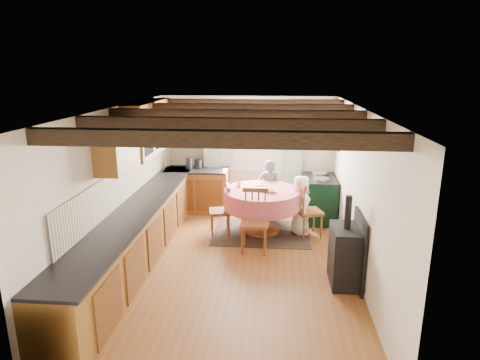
# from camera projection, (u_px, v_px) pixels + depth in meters

# --- Properties ---
(floor) EXTENTS (3.60, 5.50, 0.00)m
(floor) POSITION_uv_depth(u_px,v_px,m) (235.00, 265.00, 6.40)
(floor) COLOR brown
(floor) RESTS_ON ground
(ceiling) EXTENTS (3.60, 5.50, 0.00)m
(ceiling) POSITION_uv_depth(u_px,v_px,m) (235.00, 109.00, 5.76)
(ceiling) COLOR white
(ceiling) RESTS_ON ground
(wall_back) EXTENTS (3.60, 0.00, 2.40)m
(wall_back) POSITION_uv_depth(u_px,v_px,m) (248.00, 154.00, 8.72)
(wall_back) COLOR silver
(wall_back) RESTS_ON ground
(wall_front) EXTENTS (3.60, 0.00, 2.40)m
(wall_front) POSITION_uv_depth(u_px,v_px,m) (202.00, 286.00, 3.44)
(wall_front) COLOR silver
(wall_front) RESTS_ON ground
(wall_left) EXTENTS (0.00, 5.50, 2.40)m
(wall_left) POSITION_uv_depth(u_px,v_px,m) (117.00, 188.00, 6.23)
(wall_left) COLOR silver
(wall_left) RESTS_ON ground
(wall_right) EXTENTS (0.00, 5.50, 2.40)m
(wall_right) POSITION_uv_depth(u_px,v_px,m) (360.00, 194.00, 5.93)
(wall_right) COLOR silver
(wall_right) RESTS_ON ground
(beam_a) EXTENTS (3.60, 0.16, 0.16)m
(beam_a) POSITION_uv_depth(u_px,v_px,m) (214.00, 139.00, 3.87)
(beam_a) COLOR #39291B
(beam_a) RESTS_ON ceiling
(beam_b) EXTENTS (3.60, 0.16, 0.16)m
(beam_b) POSITION_uv_depth(u_px,v_px,m) (226.00, 125.00, 4.83)
(beam_b) COLOR #39291B
(beam_b) RESTS_ON ceiling
(beam_c) EXTENTS (3.60, 0.16, 0.16)m
(beam_c) POSITION_uv_depth(u_px,v_px,m) (235.00, 115.00, 5.79)
(beam_c) COLOR #39291B
(beam_c) RESTS_ON ceiling
(beam_d) EXTENTS (3.60, 0.16, 0.16)m
(beam_d) POSITION_uv_depth(u_px,v_px,m) (241.00, 108.00, 6.75)
(beam_d) COLOR #39291B
(beam_d) RESTS_ON ceiling
(beam_e) EXTENTS (3.60, 0.16, 0.16)m
(beam_e) POSITION_uv_depth(u_px,v_px,m) (246.00, 103.00, 7.71)
(beam_e) COLOR #39291B
(beam_e) RESTS_ON ceiling
(splash_left) EXTENTS (0.02, 4.50, 0.55)m
(splash_left) POSITION_uv_depth(u_px,v_px,m) (125.00, 183.00, 6.52)
(splash_left) COLOR beige
(splash_left) RESTS_ON wall_left
(splash_back) EXTENTS (1.40, 0.02, 0.55)m
(splash_back) POSITION_uv_depth(u_px,v_px,m) (201.00, 153.00, 8.79)
(splash_back) COLOR beige
(splash_back) RESTS_ON wall_back
(base_cabinet_left) EXTENTS (0.60, 5.30, 0.88)m
(base_cabinet_left) POSITION_uv_depth(u_px,v_px,m) (139.00, 235.00, 6.41)
(base_cabinet_left) COLOR brown
(base_cabinet_left) RESTS_ON floor
(base_cabinet_back) EXTENTS (1.30, 0.60, 0.88)m
(base_cabinet_back) POSITION_uv_depth(u_px,v_px,m) (197.00, 191.00, 8.72)
(base_cabinet_back) COLOR brown
(base_cabinet_back) RESTS_ON floor
(worktop_left) EXTENTS (0.64, 5.30, 0.04)m
(worktop_left) POSITION_uv_depth(u_px,v_px,m) (139.00, 207.00, 6.28)
(worktop_left) COLOR black
(worktop_left) RESTS_ON base_cabinet_left
(worktop_back) EXTENTS (1.30, 0.64, 0.04)m
(worktop_back) POSITION_uv_depth(u_px,v_px,m) (197.00, 170.00, 8.58)
(worktop_back) COLOR black
(worktop_back) RESTS_ON base_cabinet_back
(wall_cabinet_glass) EXTENTS (0.34, 1.80, 0.90)m
(wall_cabinet_glass) POSITION_uv_depth(u_px,v_px,m) (149.00, 127.00, 7.18)
(wall_cabinet_glass) COLOR brown
(wall_cabinet_glass) RESTS_ON wall_left
(wall_cabinet_solid) EXTENTS (0.34, 0.90, 0.70)m
(wall_cabinet_solid) POSITION_uv_depth(u_px,v_px,m) (117.00, 146.00, 5.75)
(wall_cabinet_solid) COLOR brown
(wall_cabinet_solid) RESTS_ON wall_left
(window_frame) EXTENTS (1.34, 0.03, 1.54)m
(window_frame) POSITION_uv_depth(u_px,v_px,m) (253.00, 135.00, 8.60)
(window_frame) COLOR white
(window_frame) RESTS_ON wall_back
(window_pane) EXTENTS (1.20, 0.01, 1.40)m
(window_pane) POSITION_uv_depth(u_px,v_px,m) (253.00, 135.00, 8.60)
(window_pane) COLOR white
(window_pane) RESTS_ON wall_back
(curtain_left) EXTENTS (0.35, 0.10, 2.10)m
(curtain_left) POSITION_uv_depth(u_px,v_px,m) (212.00, 159.00, 8.72)
(curtain_left) COLOR #B2B3AC
(curtain_left) RESTS_ON wall_back
(curtain_right) EXTENTS (0.35, 0.10, 2.10)m
(curtain_right) POSITION_uv_depth(u_px,v_px,m) (293.00, 160.00, 8.57)
(curtain_right) COLOR #B2B3AC
(curtain_right) RESTS_ON wall_back
(curtain_rod) EXTENTS (2.00, 0.03, 0.03)m
(curtain_rod) POSITION_uv_depth(u_px,v_px,m) (253.00, 106.00, 8.36)
(curtain_rod) COLOR black
(curtain_rod) RESTS_ON wall_back
(wall_picture) EXTENTS (0.04, 0.50, 0.60)m
(wall_picture) POSITION_uv_depth(u_px,v_px,m) (338.00, 135.00, 8.01)
(wall_picture) COLOR gold
(wall_picture) RESTS_ON wall_right
(wall_plate) EXTENTS (0.30, 0.02, 0.30)m
(wall_plate) POSITION_uv_depth(u_px,v_px,m) (299.00, 131.00, 8.47)
(wall_plate) COLOR silver
(wall_plate) RESTS_ON wall_back
(rug) EXTENTS (1.75, 1.36, 0.01)m
(rug) POSITION_uv_depth(u_px,v_px,m) (261.00, 232.00, 7.64)
(rug) COLOR black
(rug) RESTS_ON floor
(dining_table) EXTENTS (1.37, 1.37, 0.83)m
(dining_table) POSITION_uv_depth(u_px,v_px,m) (262.00, 212.00, 7.54)
(dining_table) COLOR #E94D72
(dining_table) RESTS_ON floor
(chair_near) EXTENTS (0.46, 0.48, 1.05)m
(chair_near) POSITION_uv_depth(u_px,v_px,m) (254.00, 221.00, 6.75)
(chair_near) COLOR brown
(chair_near) RESTS_ON floor
(chair_left) EXTENTS (0.48, 0.47, 0.92)m
(chair_left) POSITION_uv_depth(u_px,v_px,m) (220.00, 209.00, 7.52)
(chair_left) COLOR brown
(chair_left) RESTS_ON floor
(chair_right) EXTENTS (0.55, 0.54, 1.00)m
(chair_right) POSITION_uv_depth(u_px,v_px,m) (310.00, 210.00, 7.39)
(chair_right) COLOR brown
(chair_right) RESTS_ON floor
(aga_range) EXTENTS (0.62, 0.97, 0.89)m
(aga_range) POSITION_uv_depth(u_px,v_px,m) (319.00, 198.00, 8.21)
(aga_range) COLOR black
(aga_range) RESTS_ON floor
(cast_iron_stove) EXTENTS (0.39, 0.65, 1.29)m
(cast_iron_stove) POSITION_uv_depth(u_px,v_px,m) (346.00, 240.00, 5.71)
(cast_iron_stove) COLOR black
(cast_iron_stove) RESTS_ON floor
(child_far) EXTENTS (0.49, 0.36, 1.23)m
(child_far) POSITION_uv_depth(u_px,v_px,m) (269.00, 190.00, 8.17)
(child_far) COLOR #4E595E
(child_far) RESTS_ON floor
(child_right) EXTENTS (0.43, 0.58, 1.09)m
(child_right) POSITION_uv_depth(u_px,v_px,m) (301.00, 205.00, 7.49)
(child_right) COLOR white
(child_right) RESTS_ON floor
(bowl_a) EXTENTS (0.25, 0.25, 0.05)m
(bowl_a) POSITION_uv_depth(u_px,v_px,m) (271.00, 191.00, 7.29)
(bowl_a) COLOR silver
(bowl_a) RESTS_ON dining_table
(bowl_b) EXTENTS (0.30, 0.30, 0.07)m
(bowl_b) POSITION_uv_depth(u_px,v_px,m) (262.00, 188.00, 7.42)
(bowl_b) COLOR silver
(bowl_b) RESTS_ON dining_table
(cup) EXTENTS (0.14, 0.14, 0.09)m
(cup) POSITION_uv_depth(u_px,v_px,m) (239.00, 184.00, 7.63)
(cup) COLOR silver
(cup) RESTS_ON dining_table
(canister_tall) EXTENTS (0.14, 0.14, 0.24)m
(canister_tall) POSITION_uv_depth(u_px,v_px,m) (189.00, 163.00, 8.56)
(canister_tall) COLOR #262628
(canister_tall) RESTS_ON worktop_back
(canister_wide) EXTENTS (0.16, 0.16, 0.18)m
(canister_wide) POSITION_uv_depth(u_px,v_px,m) (198.00, 164.00, 8.64)
(canister_wide) COLOR #262628
(canister_wide) RESTS_ON worktop_back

